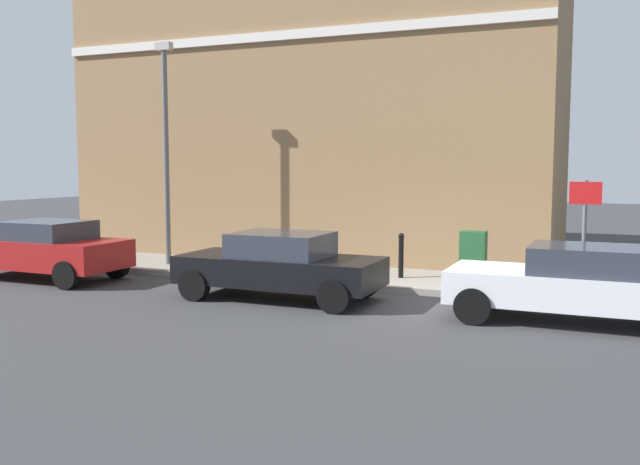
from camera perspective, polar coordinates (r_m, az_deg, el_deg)
ground at (r=13.94m, az=9.37°, el=-5.76°), size 80.00×80.00×0.00m
sidewalk at (r=17.92m, az=-8.20°, el=-2.97°), size 2.65×30.00×0.15m
corner_building at (r=21.49m, az=0.64°, el=10.38°), size 6.77×13.86×9.03m
car_white at (r=12.62m, az=21.01°, el=-3.98°), size 1.88×4.44×1.36m
car_black at (r=13.95m, az=-3.36°, el=-2.71°), size 1.86×4.16×1.38m
car_red at (r=17.66m, az=-22.12°, el=-1.27°), size 1.91×4.17×1.42m
utility_cabinet at (r=15.36m, az=12.67°, el=-2.19°), size 0.46×0.61×1.15m
bollard_near_cabinet at (r=15.83m, az=6.79°, el=-1.78°), size 0.14×0.14×1.04m
bollard_far_kerb at (r=15.52m, az=-0.74°, el=-1.89°), size 0.14×0.14×1.04m
street_sign at (r=14.28m, az=21.24°, el=0.94°), size 0.08×0.60×2.30m
lamppost at (r=18.27m, az=-12.75°, el=7.27°), size 0.20×0.44×5.72m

